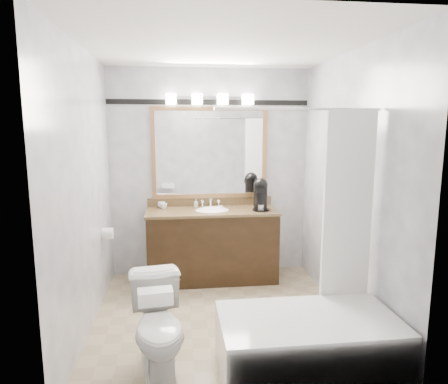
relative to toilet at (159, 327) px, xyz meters
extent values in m
cube|color=tan|center=(0.55, 0.76, -0.36)|extent=(2.40, 2.60, 0.01)
cube|color=white|center=(0.55, 0.76, 2.15)|extent=(2.40, 2.60, 0.01)
cube|color=silver|center=(0.55, 2.06, 0.89)|extent=(2.40, 0.01, 2.50)
cube|color=silver|center=(0.55, -0.55, 0.89)|extent=(2.40, 0.01, 2.50)
cube|color=silver|center=(-0.65, 0.76, 0.89)|extent=(0.01, 2.60, 2.50)
cube|color=silver|center=(1.76, 0.76, 0.89)|extent=(0.01, 2.60, 2.50)
cube|color=black|center=(0.55, 1.77, 0.05)|extent=(1.50, 0.55, 0.82)
cube|color=olive|center=(0.55, 1.77, 0.48)|extent=(1.53, 0.58, 0.03)
cube|color=olive|center=(0.55, 2.04, 0.54)|extent=(1.53, 0.03, 0.10)
ellipsoid|color=white|center=(0.55, 1.77, 0.46)|extent=(0.44, 0.34, 0.14)
cube|color=#A4764A|center=(0.55, 2.04, 1.67)|extent=(1.40, 0.04, 0.05)
cube|color=#A4764A|center=(0.55, 2.04, 0.62)|extent=(1.40, 0.04, 0.05)
cube|color=#A4764A|center=(-0.12, 2.04, 1.14)|extent=(0.05, 0.04, 1.00)
cube|color=#A4764A|center=(1.23, 2.04, 1.14)|extent=(0.05, 0.04, 1.00)
cube|color=white|center=(0.55, 2.04, 1.14)|extent=(1.30, 0.01, 1.00)
cube|color=silver|center=(0.55, 2.03, 1.79)|extent=(0.90, 0.05, 0.03)
cube|color=white|center=(0.10, 1.98, 1.77)|extent=(0.12, 0.12, 0.12)
cube|color=white|center=(0.40, 1.98, 1.77)|extent=(0.12, 0.12, 0.12)
cube|color=white|center=(0.70, 1.98, 1.77)|extent=(0.12, 0.12, 0.12)
cube|color=white|center=(1.00, 1.98, 1.77)|extent=(0.12, 0.12, 0.12)
cube|color=black|center=(0.55, 2.05, 1.74)|extent=(2.40, 0.01, 0.06)
cube|color=white|center=(1.08, -0.16, -0.13)|extent=(1.30, 0.72, 0.45)
cylinder|color=silver|center=(1.08, 0.22, 1.59)|extent=(1.30, 0.02, 0.02)
cube|color=white|center=(1.50, 0.21, 0.82)|extent=(0.40, 0.04, 1.55)
cylinder|color=white|center=(-0.59, 1.42, 0.34)|extent=(0.11, 0.12, 0.12)
imported|color=white|center=(0.00, 0.00, 0.00)|extent=(0.50, 0.75, 0.71)
cube|color=white|center=(0.00, -0.36, 0.40)|extent=(0.23, 0.14, 0.09)
cylinder|color=black|center=(1.11, 1.68, 0.51)|extent=(0.19, 0.19, 0.02)
cylinder|color=black|center=(1.12, 1.74, 0.64)|extent=(0.16, 0.16, 0.28)
sphere|color=black|center=(1.12, 1.74, 0.78)|extent=(0.17, 0.17, 0.17)
cube|color=black|center=(1.11, 1.66, 0.73)|extent=(0.12, 0.12, 0.05)
cylinder|color=silver|center=(1.11, 1.66, 0.54)|extent=(0.06, 0.06, 0.06)
imported|color=white|center=(-0.04, 1.98, 0.53)|extent=(0.11, 0.11, 0.07)
imported|color=white|center=(0.00, 1.89, 0.53)|extent=(0.07, 0.07, 0.07)
imported|color=white|center=(0.38, 1.96, 0.54)|extent=(0.05, 0.05, 0.10)
cube|color=beige|center=(0.66, 1.89, 0.51)|extent=(0.08, 0.07, 0.02)
camera|label=1|loc=(0.15, -2.78, 1.47)|focal=32.00mm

